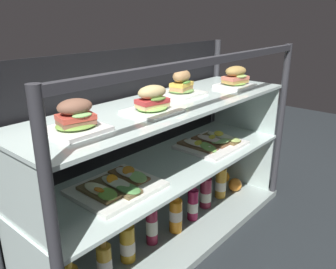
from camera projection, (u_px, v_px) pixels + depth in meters
The scene contains 22 objects.
ground_plane at pixel (168, 238), 1.78m from camera, with size 6.00×6.00×0.02m, color #212528.
case_base_deck at pixel (168, 233), 1.77m from camera, with size 1.53×0.49×0.04m, color #99A7A3.
case_frame at pixel (148, 137), 1.69m from camera, with size 1.53×0.49×0.94m.
riser_lower_tier at pixel (168, 199), 1.71m from camera, with size 1.45×0.42×0.35m.
shelf_lower_glass at pixel (168, 166), 1.64m from camera, with size 1.47×0.44×0.02m, color silver.
riser_upper_tier at pixel (168, 136), 1.59m from camera, with size 1.45×0.42×0.29m.
shelf_upper_glass at pixel (168, 105), 1.54m from camera, with size 1.47×0.44×0.02m, color silver.
plated_roll_sandwich_right_of_center at pixel (76, 119), 1.15m from camera, with size 0.18×0.18×0.11m.
plated_roll_sandwich_near_right_corner at pixel (152, 102), 1.38m from camera, with size 0.19×0.19×0.11m.
plated_roll_sandwich_center at pixel (182, 86), 1.68m from camera, with size 0.19×0.19×0.12m.
plated_roll_sandwich_mid_right at pixel (235, 79), 1.85m from camera, with size 0.18×0.18×0.12m.
open_sandwich_tray_right_of_center at pixel (117, 186), 1.39m from camera, with size 0.34×0.28×0.07m.
open_sandwich_tray_center at pixel (212, 143), 1.86m from camera, with size 0.34×0.28×0.06m.
juice_bottle_front_second at pixel (104, 263), 1.40m from camera, with size 0.06×0.06×0.22m.
juice_bottle_back_center at pixel (127, 243), 1.52m from camera, with size 0.07×0.07×0.22m.
juice_bottle_front_middle at pixel (152, 225), 1.63m from camera, with size 0.06×0.06×0.24m.
juice_bottle_back_right at pixel (176, 214), 1.72m from camera, with size 0.07×0.07×0.24m.
juice_bottle_front_left_end at pixel (193, 204), 1.83m from camera, with size 0.06×0.06×0.24m.
juice_bottle_front_fourth at pixel (206, 192), 1.95m from camera, with size 0.07×0.07×0.23m.
juice_bottle_back_left at pixel (221, 182), 2.05m from camera, with size 0.07×0.07×0.24m.
orange_fruit_beside_bottles at pixel (224, 177), 2.25m from camera, with size 0.08×0.08×0.08m, color orange.
orange_fruit_near_left_post at pixel (235, 185), 2.14m from camera, with size 0.08×0.08×0.08m, color orange.
Camera 1 is at (-1.14, -0.98, 1.09)m, focal length 36.62 mm.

